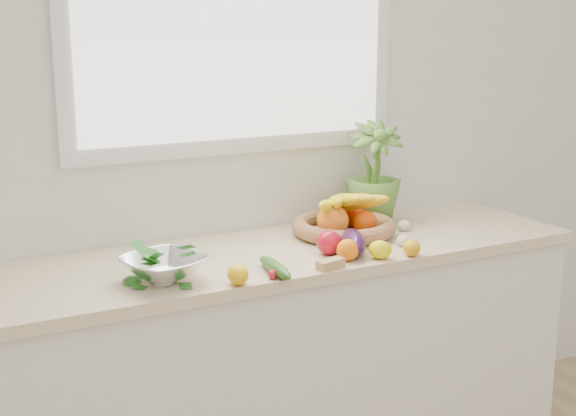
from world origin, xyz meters
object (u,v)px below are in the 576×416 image
apple (329,243)px  eggplant (353,242)px  potted_herb (375,170)px  colander_with_spinach (164,262)px  fruit_basket (343,221)px  cucumber (275,267)px

apple → eggplant: size_ratio=0.41×
apple → eggplant: apple is taller
apple → potted_herb: 0.51m
colander_with_spinach → fruit_basket: bearing=14.9°
apple → cucumber: apple is taller
cucumber → colander_with_spinach: (-0.34, 0.09, 0.04)m
apple → cucumber: (-0.26, -0.11, -0.02)m
apple → potted_herb: bearing=37.9°
potted_herb → cucumber: bearing=-147.9°
colander_with_spinach → potted_herb: bearing=17.7°
eggplant → fruit_basket: (0.09, 0.22, 0.01)m
potted_herb → fruit_basket: 0.28m
cucumber → potted_herb: 0.77m
eggplant → colander_with_spinach: colander_with_spinach is taller
cucumber → fruit_basket: bearing=34.3°
cucumber → fruit_basket: fruit_basket is taller
apple → fruit_basket: bearing=47.8°
eggplant → colander_with_spinach: size_ratio=0.65×
fruit_basket → potted_herb: bearing=27.0°
eggplant → colander_with_spinach: (-0.68, 0.01, 0.02)m
apple → fruit_basket: (0.17, 0.19, 0.01)m
cucumber → colander_with_spinach: size_ratio=0.75×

